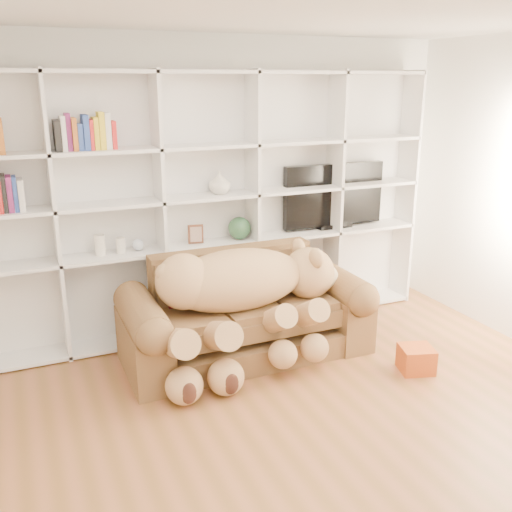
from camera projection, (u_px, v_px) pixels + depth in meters
name	position (u px, v px, depth m)	size (l,w,h in m)	color
floor	(334.00, 472.00, 3.51)	(5.00, 5.00, 0.00)	brown
wall_back	(200.00, 187.00, 5.30)	(5.00, 0.02, 2.70)	white
bookshelf	(180.00, 197.00, 5.10)	(4.43, 0.35, 2.40)	white
sofa	(245.00, 318.00, 4.94)	(2.09, 0.90, 0.88)	brown
teddy_bear	(242.00, 294.00, 4.65)	(1.73, 0.91, 1.00)	tan
throw_pillow	(187.00, 290.00, 4.80)	(0.34, 0.11, 0.34)	#5C120F
gift_box	(416.00, 359.00, 4.69)	(0.26, 0.25, 0.21)	#B84B18
tv	(334.00, 196.00, 5.73)	(1.09, 0.18, 0.65)	black
picture_frame	(196.00, 234.00, 5.19)	(0.14, 0.03, 0.17)	#59311E
green_vase	(239.00, 228.00, 5.35)	(0.21, 0.21, 0.21)	#2B5434
figurine_tall	(100.00, 245.00, 4.87)	(0.09, 0.09, 0.18)	silver
figurine_short	(121.00, 245.00, 4.94)	(0.08, 0.08, 0.14)	silver
snow_globe	(138.00, 245.00, 5.00)	(0.10, 0.10, 0.10)	silver
shelf_vase	(220.00, 183.00, 5.15)	(0.20, 0.20, 0.21)	beige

